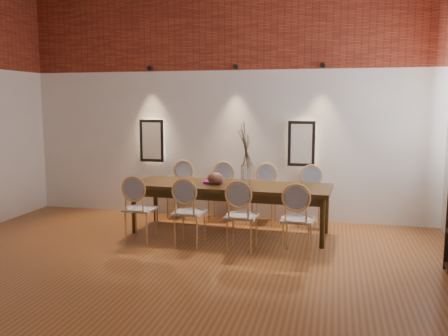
% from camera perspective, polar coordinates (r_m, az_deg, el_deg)
% --- Properties ---
extents(floor, '(7.00, 7.00, 0.02)m').
position_cam_1_polar(floor, '(5.13, -9.19, -14.87)').
color(floor, brown).
rests_on(floor, ground).
extents(wall_back, '(7.00, 0.10, 4.00)m').
position_cam_1_polar(wall_back, '(8.12, 0.19, 8.13)').
color(wall_back, silver).
rests_on(wall_back, ground).
extents(brick_band_back, '(7.00, 0.02, 1.50)m').
position_cam_1_polar(brick_band_back, '(8.15, 0.08, 16.95)').
color(brick_band_back, maroon).
rests_on(brick_band_back, ground).
extents(niche_left, '(0.36, 0.06, 0.66)m').
position_cam_1_polar(niche_left, '(8.44, -8.61, 3.27)').
color(niche_left, '#FFEAC6').
rests_on(niche_left, wall_back).
extents(niche_right, '(0.36, 0.06, 0.66)m').
position_cam_1_polar(niche_right, '(7.85, 9.31, 2.92)').
color(niche_right, '#FFEAC6').
rests_on(niche_right, wall_back).
extents(spot_fixture_left, '(0.08, 0.10, 0.08)m').
position_cam_1_polar(spot_fixture_left, '(8.41, -8.86, 11.78)').
color(spot_fixture_left, black).
rests_on(spot_fixture_left, wall_back).
extents(spot_fixture_mid, '(0.08, 0.10, 0.08)m').
position_cam_1_polar(spot_fixture_mid, '(7.97, 1.41, 12.09)').
color(spot_fixture_mid, black).
rests_on(spot_fixture_mid, wall_back).
extents(spot_fixture_right, '(0.08, 0.10, 0.08)m').
position_cam_1_polar(spot_fixture_right, '(7.80, 11.75, 12.02)').
color(spot_fixture_right, black).
rests_on(spot_fixture_right, wall_back).
extents(dining_table, '(3.01, 1.09, 0.75)m').
position_cam_1_polar(dining_table, '(7.18, 0.74, -4.92)').
color(dining_table, '#36230B').
rests_on(dining_table, floor).
extents(chair_near_a, '(0.46, 0.46, 0.94)m').
position_cam_1_polar(chair_near_a, '(6.85, -10.00, -4.85)').
color(chair_near_a, tan).
rests_on(chair_near_a, floor).
extents(chair_near_b, '(0.46, 0.46, 0.94)m').
position_cam_1_polar(chair_near_b, '(6.56, -4.15, -5.31)').
color(chair_near_b, tan).
rests_on(chair_near_b, floor).
extents(chair_near_c, '(0.46, 0.46, 0.94)m').
position_cam_1_polar(chair_near_c, '(6.35, 2.17, -5.74)').
color(chair_near_c, tan).
rests_on(chair_near_c, floor).
extents(chair_near_d, '(0.46, 0.46, 0.94)m').
position_cam_1_polar(chair_near_d, '(6.22, 8.85, -6.12)').
color(chair_near_d, tan).
rests_on(chair_near_d, floor).
extents(chair_far_a, '(0.46, 0.46, 0.94)m').
position_cam_1_polar(chair_far_a, '(8.20, -5.37, -2.66)').
color(chair_far_a, tan).
rests_on(chair_far_a, floor).
extents(chair_far_b, '(0.46, 0.46, 0.94)m').
position_cam_1_polar(chair_far_b, '(7.97, -0.40, -2.94)').
color(chair_far_b, tan).
rests_on(chair_far_b, floor).
extents(chair_far_c, '(0.46, 0.46, 0.94)m').
position_cam_1_polar(chair_far_c, '(7.79, 4.84, -3.21)').
color(chair_far_c, tan).
rests_on(chair_far_c, floor).
extents(chair_far_d, '(0.46, 0.46, 0.94)m').
position_cam_1_polar(chair_far_d, '(7.69, 10.28, -3.46)').
color(chair_far_d, tan).
rests_on(chair_far_d, floor).
extents(vase, '(0.14, 0.14, 0.30)m').
position_cam_1_polar(vase, '(7.02, 2.61, -0.85)').
color(vase, silver).
rests_on(vase, dining_table).
extents(dried_branches, '(0.50, 0.50, 0.70)m').
position_cam_1_polar(dried_branches, '(6.97, 2.64, 2.81)').
color(dried_branches, brown).
rests_on(dried_branches, vase).
extents(bowl, '(0.24, 0.24, 0.18)m').
position_cam_1_polar(bowl, '(7.10, -1.06, -1.24)').
color(bowl, brown).
rests_on(bowl, dining_table).
extents(book, '(0.27, 0.19, 0.03)m').
position_cam_1_polar(book, '(7.20, -1.33, -1.71)').
color(book, '#9A148B').
rests_on(book, dining_table).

